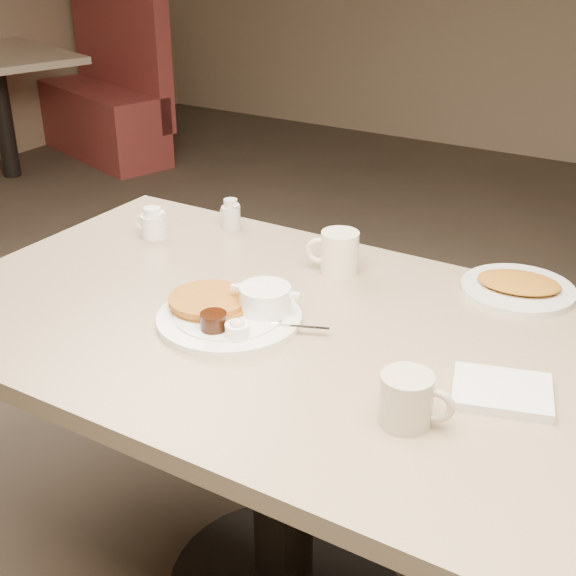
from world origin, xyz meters
The scene contains 9 objects.
diner_table centered at (0.00, 0.00, 0.58)m, with size 1.50×0.90×0.75m.
main_plate centered at (-0.09, -0.04, 0.77)m, with size 0.39×0.36×0.07m.
coffee_mug_near centered at (0.35, -0.19, 0.80)m, with size 0.13×0.10×0.09m.
napkin centered at (0.46, -0.03, 0.76)m, with size 0.20×0.18×0.02m.
coffee_mug_far centered at (-0.02, 0.27, 0.80)m, with size 0.13×0.11×0.10m.
creamer_left centered at (-0.52, 0.22, 0.79)m, with size 0.09×0.07×0.08m.
creamer_right centered at (-0.39, 0.37, 0.79)m, with size 0.07×0.06×0.08m.
hash_plate centered at (0.37, 0.38, 0.76)m, with size 0.28×0.28×0.04m.
booth_back_left centered at (-2.96, 2.52, 0.41)m, with size 1.38×1.50×1.12m.
Camera 1 is at (0.73, -1.18, 1.51)m, focal length 48.46 mm.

